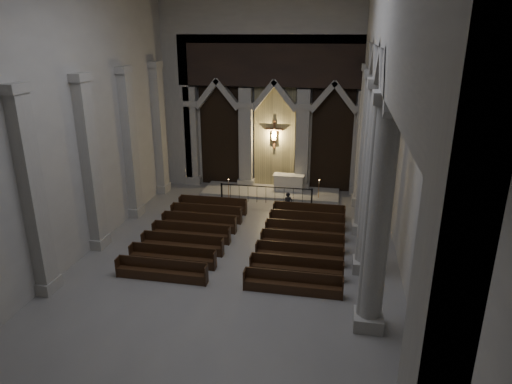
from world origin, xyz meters
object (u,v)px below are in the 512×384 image
Objects in this scene: candle_stand_left at (229,193)px; candle_stand_right at (318,194)px; altar at (289,182)px; worshipper at (288,204)px; altar_rail at (266,192)px; pews at (246,240)px.

candle_stand_right reaches higher than candle_stand_left.
altar is 3.93m from worshipper.
altar is at bearing 29.37° from candle_stand_left.
altar reaches higher than altar_rail.
altar_rail is 0.59× the size of pews.
worshipper reaches higher than altar.
altar is 3.95m from candle_stand_left.
altar_rail is 3.26m from candle_stand_right.
worshipper is at bearing -118.68° from candle_stand_right.
candle_stand_left is at bearing 171.91° from altar_rail.
altar is 0.21× the size of pews.
worshipper is at bearing -83.44° from altar.
candle_stand_right is at bearing 8.34° from candle_stand_left.
altar reaches higher than pews.
pews is (-1.07, -8.01, -0.37)m from altar.
pews is at bearing -68.82° from candle_stand_left.
altar is at bearing 64.68° from altar_rail.
candle_stand_right reaches higher than pews.
pews is at bearing -97.61° from altar.
altar_rail is at bearing 90.00° from pews.
candle_stand_left is 0.95× the size of worshipper.
candle_stand_left reaches higher than pews.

